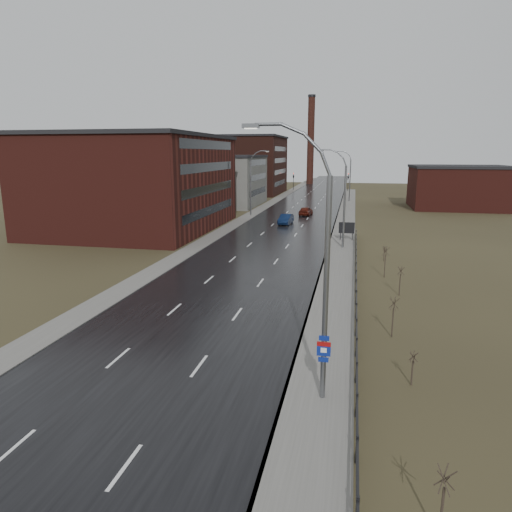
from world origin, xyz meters
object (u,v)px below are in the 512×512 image
at_px(billboard, 347,228).
at_px(car_near, 286,220).
at_px(car_far, 306,211).
at_px(streetlight_main, 319,270).

distance_m(billboard, car_near, 15.53).
distance_m(car_near, car_far, 11.22).
relative_size(car_near, car_far, 1.01).
xyz_separation_m(streetlight_main, car_near, (-8.88, 51.11, -5.28)).
xyz_separation_m(streetlight_main, billboard, (0.63, 38.85, -4.40)).
bearing_deg(car_near, streetlight_main, -76.40).
height_order(billboard, car_far, billboard).
height_order(streetlight_main, car_far, streetlight_main).
distance_m(streetlight_main, car_near, 52.14).
height_order(billboard, car_near, billboard).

